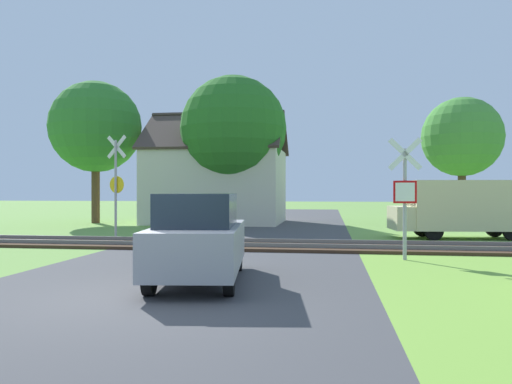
{
  "coord_description": "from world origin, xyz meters",
  "views": [
    {
      "loc": [
        3.01,
        -8.21,
        1.83
      ],
      "look_at": [
        0.5,
        8.82,
        1.8
      ],
      "focal_mm": 35.0,
      "sensor_mm": 36.0,
      "label": 1
    }
  ],
  "objects_px": {
    "crossing_sign_far": "(116,181)",
    "house": "(217,184)",
    "tree_center": "(233,129)",
    "tree_far": "(462,137)",
    "stop_sign_near": "(405,192)",
    "mail_truck": "(461,206)",
    "parked_car": "(199,238)",
    "tree_left": "(96,127)"
  },
  "relations": [
    {
      "from": "crossing_sign_far",
      "to": "house",
      "type": "xyz_separation_m",
      "value": [
        1.51,
        10.45,
        0.05
      ]
    },
    {
      "from": "tree_center",
      "to": "tree_far",
      "type": "distance_m",
      "value": 13.45
    },
    {
      "from": "stop_sign_near",
      "to": "house",
      "type": "xyz_separation_m",
      "value": [
        -8.39,
        14.55,
        0.46
      ]
    },
    {
      "from": "house",
      "to": "stop_sign_near",
      "type": "bearing_deg",
      "value": -60.03
    },
    {
      "from": "house",
      "to": "tree_center",
      "type": "relative_size",
      "value": 0.96
    },
    {
      "from": "mail_truck",
      "to": "parked_car",
      "type": "height_order",
      "value": "mail_truck"
    },
    {
      "from": "stop_sign_near",
      "to": "tree_left",
      "type": "distance_m",
      "value": 20.56
    },
    {
      "from": "tree_center",
      "to": "tree_left",
      "type": "bearing_deg",
      "value": 178.13
    },
    {
      "from": "tree_far",
      "to": "tree_center",
      "type": "bearing_deg",
      "value": -162.89
    },
    {
      "from": "tree_left",
      "to": "stop_sign_near",
      "type": "bearing_deg",
      "value": -41.08
    },
    {
      "from": "parked_car",
      "to": "tree_left",
      "type": "bearing_deg",
      "value": 114.61
    },
    {
      "from": "house",
      "to": "parked_car",
      "type": "height_order",
      "value": "house"
    },
    {
      "from": "crossing_sign_far",
      "to": "parked_car",
      "type": "bearing_deg",
      "value": -41.13
    },
    {
      "from": "tree_center",
      "to": "parked_car",
      "type": "distance_m",
      "value": 17.65
    },
    {
      "from": "crossing_sign_far",
      "to": "tree_center",
      "type": "bearing_deg",
      "value": 88.03
    },
    {
      "from": "house",
      "to": "parked_car",
      "type": "distance_m",
      "value": 18.88
    },
    {
      "from": "crossing_sign_far",
      "to": "tree_far",
      "type": "bearing_deg",
      "value": 54.71
    },
    {
      "from": "stop_sign_near",
      "to": "crossing_sign_far",
      "type": "xyz_separation_m",
      "value": [
        -9.9,
        4.1,
        0.41
      ]
    },
    {
      "from": "tree_center",
      "to": "tree_far",
      "type": "relative_size",
      "value": 1.11
    },
    {
      "from": "house",
      "to": "tree_center",
      "type": "xyz_separation_m",
      "value": [
        1.24,
        -1.52,
        2.95
      ]
    },
    {
      "from": "crossing_sign_far",
      "to": "stop_sign_near",
      "type": "bearing_deg",
      "value": -7.32
    },
    {
      "from": "crossing_sign_far",
      "to": "tree_left",
      "type": "distance_m",
      "value": 11.13
    },
    {
      "from": "mail_truck",
      "to": "parked_car",
      "type": "xyz_separation_m",
      "value": [
        -7.61,
        -10.43,
        -0.34
      ]
    },
    {
      "from": "house",
      "to": "tree_center",
      "type": "distance_m",
      "value": 3.54
    },
    {
      "from": "parked_car",
      "to": "crossing_sign_far",
      "type": "bearing_deg",
      "value": 116.47
    },
    {
      "from": "tree_left",
      "to": "tree_center",
      "type": "distance_m",
      "value": 8.11
    },
    {
      "from": "tree_left",
      "to": "mail_truck",
      "type": "distance_m",
      "value": 19.95
    },
    {
      "from": "house",
      "to": "parked_car",
      "type": "bearing_deg",
      "value": -78.3
    },
    {
      "from": "stop_sign_near",
      "to": "tree_left",
      "type": "relative_size",
      "value": 0.4
    },
    {
      "from": "mail_truck",
      "to": "parked_car",
      "type": "relative_size",
      "value": 1.21
    },
    {
      "from": "tree_left",
      "to": "mail_truck",
      "type": "bearing_deg",
      "value": -20.28
    },
    {
      "from": "stop_sign_near",
      "to": "tree_far",
      "type": "bearing_deg",
      "value": -105.5
    },
    {
      "from": "crossing_sign_far",
      "to": "house",
      "type": "relative_size",
      "value": 0.51
    },
    {
      "from": "tree_far",
      "to": "parked_car",
      "type": "distance_m",
      "value": 23.63
    },
    {
      "from": "tree_left",
      "to": "tree_far",
      "type": "relative_size",
      "value": 1.11
    },
    {
      "from": "house",
      "to": "mail_truck",
      "type": "xyz_separation_m",
      "value": [
        11.42,
        -8.02,
        -1.02
      ]
    },
    {
      "from": "house",
      "to": "tree_left",
      "type": "relative_size",
      "value": 0.96
    },
    {
      "from": "stop_sign_near",
      "to": "tree_center",
      "type": "distance_m",
      "value": 15.24
    },
    {
      "from": "crossing_sign_far",
      "to": "tree_far",
      "type": "xyz_separation_m",
      "value": [
        15.61,
        12.89,
        2.78
      ]
    },
    {
      "from": "tree_center",
      "to": "mail_truck",
      "type": "distance_m",
      "value": 12.71
    },
    {
      "from": "tree_left",
      "to": "mail_truck",
      "type": "height_order",
      "value": "tree_left"
    },
    {
      "from": "tree_center",
      "to": "mail_truck",
      "type": "bearing_deg",
      "value": -32.52
    }
  ]
}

